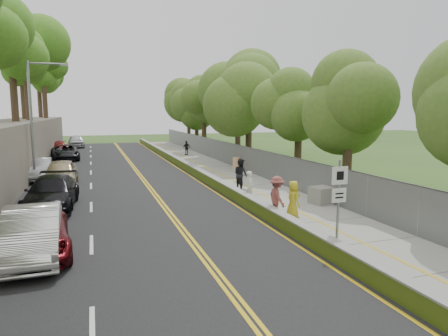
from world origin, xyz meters
TOP-DOWN VIEW (x-y plane):
  - ground at (0.00, 0.00)m, footprint 140.00×140.00m
  - road at (-5.40, 15.00)m, footprint 11.20×66.00m
  - sidewalk at (2.55, 15.00)m, footprint 4.20×66.00m
  - jersey_barrier at (0.25, 15.00)m, footprint 0.42×66.00m
  - chainlink_fence at (4.65, 15.00)m, footprint 0.04×66.00m
  - trees_fenceside at (7.00, 15.00)m, footprint 7.00×66.00m
  - streetlight at (-10.46, 14.00)m, footprint 2.52×0.22m
  - signpost at (1.05, -3.02)m, footprint 0.62×0.09m
  - construction_barrel at (4.30, 16.19)m, footprint 0.59×0.59m
  - concrete_block at (4.30, 3.00)m, footprint 1.47×1.21m
  - car_1 at (-9.00, -0.74)m, footprint 1.93×5.01m
  - car_2 at (-9.00, -0.61)m, footprint 2.70×5.06m
  - car_3 at (-9.00, 6.18)m, footprint 2.56×5.58m
  - car_4 at (-9.00, 12.66)m, footprint 2.02×4.92m
  - car_5 at (-10.60, 15.64)m, footprint 1.82×4.60m
  - car_6 at (-9.57, 27.54)m, footprint 3.00×5.57m
  - car_7 at (-10.60, 33.99)m, footprint 2.12×4.74m
  - car_8 at (-9.00, 42.15)m, footprint 2.34×4.99m
  - painter_0 at (1.45, 1.00)m, footprint 0.57×0.84m
  - painter_1 at (0.75, 4.43)m, footprint 0.60×0.71m
  - painter_2 at (1.45, 7.64)m, footprint 0.95×1.09m
  - painter_3 at (0.75, 1.21)m, footprint 0.73×1.23m
  - person_far at (2.80, 27.93)m, footprint 0.99×0.66m

SIDE VIEW (x-z plane):
  - ground at x=0.00m, z-range 0.00..0.00m
  - road at x=-5.40m, z-range 0.00..0.04m
  - sidewalk at x=2.55m, z-range 0.00..0.05m
  - jersey_barrier at x=0.25m, z-range 0.00..0.60m
  - concrete_block at x=4.30m, z-range 0.05..0.92m
  - construction_barrel at x=4.30m, z-range 0.05..1.02m
  - car_7 at x=-10.60m, z-range 0.04..1.39m
  - car_2 at x=-9.00m, z-range 0.04..1.39m
  - car_6 at x=-9.57m, z-range 0.04..1.52m
  - car_5 at x=-10.60m, z-range 0.04..1.53m
  - car_3 at x=-9.00m, z-range 0.04..1.62m
  - person_far at x=2.80m, z-range 0.05..1.61m
  - car_1 at x=-9.00m, z-range 0.04..1.67m
  - car_8 at x=-9.00m, z-range 0.04..1.69m
  - car_4 at x=-9.00m, z-range 0.04..1.71m
  - painter_1 at x=0.75m, z-range 0.05..1.71m
  - painter_0 at x=1.45m, z-range 0.05..1.72m
  - painter_3 at x=0.75m, z-range 0.05..1.93m
  - chainlink_fence at x=4.65m, z-range 0.00..2.00m
  - painter_2 at x=1.45m, z-range 0.05..1.97m
  - signpost at x=1.05m, z-range 0.41..3.51m
  - streetlight at x=-10.46m, z-range 0.64..8.64m
  - trees_fenceside at x=7.00m, z-range 0.00..14.00m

